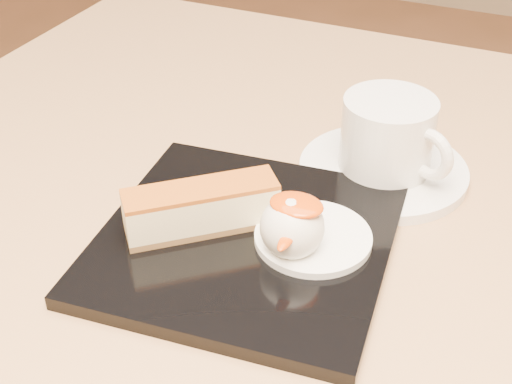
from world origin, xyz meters
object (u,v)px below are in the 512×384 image
at_px(coffee_cup, 389,134).
at_px(saucer, 383,171).
at_px(cheesecake, 201,208).
at_px(ice_cream_scoop, 292,227).
at_px(dessert_plate, 246,241).
at_px(table, 260,331).

bearing_deg(coffee_cup, saucer, 180.00).
relative_size(cheesecake, coffee_cup, 1.06).
relative_size(ice_cream_scoop, coffee_cup, 0.46).
bearing_deg(cheesecake, coffee_cup, 13.05).
height_order(ice_cream_scoop, coffee_cup, coffee_cup).
bearing_deg(coffee_cup, cheesecake, -102.27).
bearing_deg(dessert_plate, ice_cream_scoop, -7.13).
height_order(dessert_plate, cheesecake, cheesecake).
bearing_deg(saucer, table, -135.23).
bearing_deg(table, cheesecake, -108.93).
bearing_deg(cheesecake, saucer, 13.68).
distance_m(dessert_plate, cheesecake, 0.04).
height_order(cheesecake, saucer, cheesecake).
xyz_separation_m(cheesecake, coffee_cup, (0.11, 0.15, 0.01)).
xyz_separation_m(cheesecake, ice_cream_scoop, (0.08, 0.00, 0.01)).
distance_m(table, coffee_cup, 0.23).
bearing_deg(saucer, ice_cream_scoop, -101.68).
distance_m(table, ice_cream_scoop, 0.21).
relative_size(cheesecake, ice_cream_scoop, 2.31).
height_order(table, cheesecake, cheesecake).
height_order(dessert_plate, coffee_cup, coffee_cup).
xyz_separation_m(table, cheesecake, (-0.02, -0.06, 0.19)).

